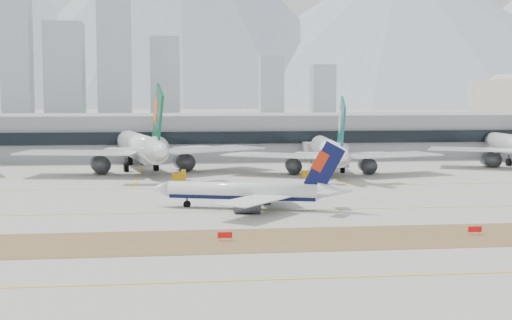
{
  "coord_description": "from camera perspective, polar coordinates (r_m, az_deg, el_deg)",
  "views": [
    {
      "loc": [
        -20.64,
        -136.41,
        21.66
      ],
      "look_at": [
        -2.15,
        18.0,
        7.5
      ],
      "focal_mm": 50.0,
      "sensor_mm": 36.0,
      "label": 1
    }
  ],
  "objects": [
    {
      "name": "hold_sign_left",
      "position": [
        106.74,
        -2.51,
        -6.03
      ],
      "size": [
        2.2,
        0.15,
        1.35
      ],
      "color": "red",
      "rests_on": "ground"
    },
    {
      "name": "apron_markings",
      "position": [
        87.71,
        7.09,
        -9.12
      ],
      "size": [
        360.0,
        122.22,
        0.06
      ],
      "color": "brown",
      "rests_on": "ground"
    },
    {
      "name": "terminal",
      "position": [
        252.49,
        -2.13,
        1.99
      ],
      "size": [
        280.0,
        43.1,
        15.0
      ],
      "color": "gray",
      "rests_on": "ground"
    },
    {
      "name": "ground",
      "position": [
        139.65,
        1.76,
        -3.72
      ],
      "size": [
        3000.0,
        3000.0,
        0.0
      ],
      "primitive_type": "plane",
      "color": "#A19E96",
      "rests_on": "ground"
    },
    {
      "name": "widebody_cathay",
      "position": [
        199.21,
        5.93,
        0.61
      ],
      "size": [
        60.86,
        59.79,
        21.78
      ],
      "rotation": [
        0.0,
        0.0,
        1.48
      ],
      "color": "white",
      "rests_on": "ground"
    },
    {
      "name": "widebody_eva",
      "position": [
        204.68,
        -9.14,
        0.94
      ],
      "size": [
        68.82,
        68.39,
        25.07
      ],
      "rotation": [
        0.0,
        0.0,
        1.78
      ],
      "color": "white",
      "rests_on": "ground"
    },
    {
      "name": "mountain_ridge",
      "position": [
        1549.78,
        -4.9,
        11.12
      ],
      "size": [
        2830.0,
        1120.0,
        470.0
      ],
      "color": "#9EA8B7",
      "rests_on": "ground"
    },
    {
      "name": "gse_c",
      "position": [
        188.38,
        4.26,
        -1.09
      ],
      "size": [
        3.55,
        2.0,
        2.6
      ],
      "color": "orange",
      "rests_on": "ground"
    },
    {
      "name": "city_skyline",
      "position": [
        596.75,
        -15.26,
        7.72
      ],
      "size": [
        342.0,
        49.8,
        140.0
      ],
      "color": "#A0AAB6",
      "rests_on": "ground"
    },
    {
      "name": "gse_b",
      "position": [
        183.21,
        -6.15,
        -1.29
      ],
      "size": [
        3.55,
        2.0,
        2.6
      ],
      "color": "orange",
      "rests_on": "ground"
    },
    {
      "name": "taxiing_airliner",
      "position": [
        136.04,
        -0.49,
        -2.58
      ],
      "size": [
        38.93,
        33.12,
        13.4
      ],
      "rotation": [
        0.0,
        0.0,
        2.84
      ],
      "color": "white",
      "rests_on": "ground"
    },
    {
      "name": "hold_sign_right",
      "position": [
        116.3,
        17.11,
        -5.32
      ],
      "size": [
        2.2,
        0.15,
        1.35
      ],
      "color": "red",
      "rests_on": "ground"
    }
  ]
}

